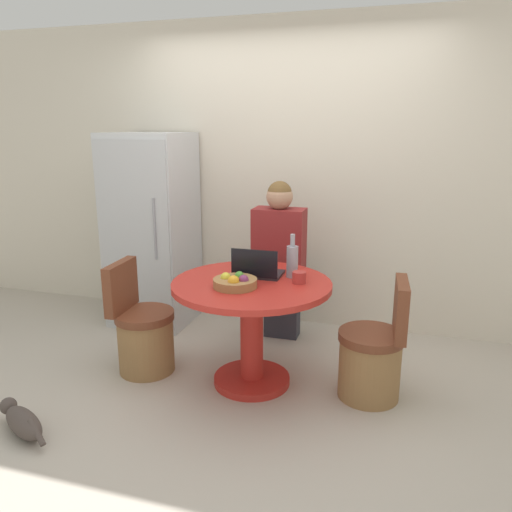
% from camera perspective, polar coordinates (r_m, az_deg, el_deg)
% --- Properties ---
extents(ground_plane, '(12.00, 12.00, 0.00)m').
position_cam_1_polar(ground_plane, '(3.43, -2.22, -15.56)').
color(ground_plane, '#B2A899').
extents(wall_back, '(7.00, 0.06, 2.60)m').
position_cam_1_polar(wall_back, '(4.36, 3.76, 9.01)').
color(wall_back, beige).
rests_on(wall_back, ground_plane).
extents(refrigerator, '(0.67, 0.65, 1.67)m').
position_cam_1_polar(refrigerator, '(4.49, -11.80, 2.92)').
color(refrigerator, silver).
rests_on(refrigerator, ground_plane).
extents(dining_table, '(1.06, 1.06, 0.73)m').
position_cam_1_polar(dining_table, '(3.36, -0.50, -6.54)').
color(dining_table, '#B2261E').
rests_on(dining_table, ground_plane).
extents(chair_right_side, '(0.43, 0.42, 0.80)m').
position_cam_1_polar(chair_right_side, '(3.37, 13.23, -11.28)').
color(chair_right_side, olive).
rests_on(chair_right_side, ground_plane).
extents(chair_left_side, '(0.42, 0.42, 0.80)m').
position_cam_1_polar(chair_left_side, '(3.71, -12.78, -8.77)').
color(chair_left_side, olive).
rests_on(chair_left_side, ground_plane).
extents(person_seated, '(0.40, 0.37, 1.32)m').
position_cam_1_polar(person_seated, '(3.98, 2.78, 0.02)').
color(person_seated, '#2D2D38').
rests_on(person_seated, ground_plane).
extents(laptop, '(0.32, 0.24, 0.21)m').
position_cam_1_polar(laptop, '(3.39, 0.18, -1.66)').
color(laptop, '#232328').
rests_on(laptop, dining_table).
extents(fruit_bowl, '(0.28, 0.28, 0.10)m').
position_cam_1_polar(fruit_bowl, '(3.17, -2.40, -2.99)').
color(fruit_bowl, olive).
rests_on(fruit_bowl, dining_table).
extents(coffee_cup, '(0.09, 0.09, 0.08)m').
position_cam_1_polar(coffee_cup, '(3.26, 4.95, -2.45)').
color(coffee_cup, '#B2332D').
rests_on(coffee_cup, dining_table).
extents(bottle, '(0.08, 0.08, 0.30)m').
position_cam_1_polar(bottle, '(3.36, 4.17, -0.51)').
color(bottle, '#9999A3').
rests_on(bottle, dining_table).
extents(cat, '(0.46, 0.28, 0.15)m').
position_cam_1_polar(cat, '(3.31, -25.15, -16.73)').
color(cat, '#473D38').
rests_on(cat, ground_plane).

